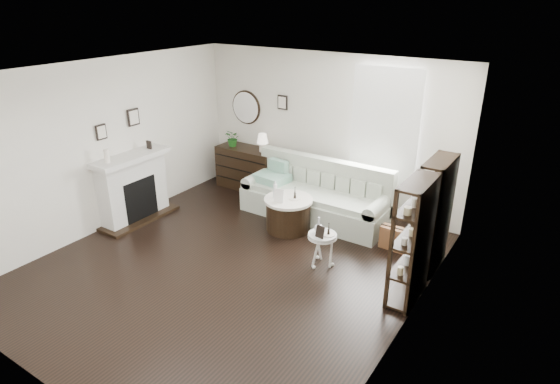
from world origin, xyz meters
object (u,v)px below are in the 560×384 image
Objects in this scene: pedestal_table at (322,237)px; dresser at (248,168)px; drum_table at (288,214)px; sofa at (316,199)px.

dresser is at bearing 146.23° from pedestal_table.
dresser is 2.50× the size of pedestal_table.
drum_table is 1.59× the size of pedestal_table.
sofa is at bearing -12.54° from dresser.
drum_table is at bearing 145.75° from pedestal_table.
sofa reaches higher than pedestal_table.
pedestal_table is at bearing -57.95° from sofa.
pedestal_table is (2.61, -1.74, 0.04)m from dresser.
sofa reaches higher than drum_table.
dresser reaches higher than drum_table.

